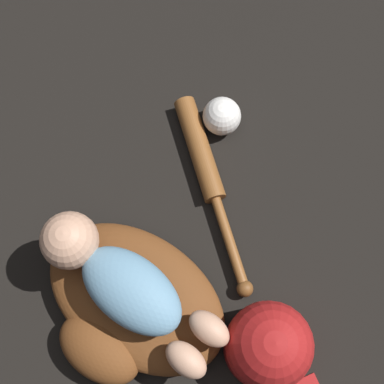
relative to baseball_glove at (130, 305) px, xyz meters
The scene contains 6 objects.
ground_plane 0.09m from the baseball_glove, 73.09° to the right, with size 6.00×6.00×0.00m, color black.
baseball_glove is the anchor object (origin of this frame).
baby_figure 0.09m from the baseball_glove, 55.23° to the right, with size 0.36×0.22×0.10m.
baseball_bat 0.31m from the baseball_glove, 101.83° to the right, with size 0.25×0.37×0.04m.
baseball 0.42m from the baseball_glove, 99.12° to the right, with size 0.08×0.08×0.08m.
baseball_cap 0.26m from the baseball_glove, behind, with size 0.21×0.22×0.15m.
Camera 1 is at (-0.16, 0.15, 1.03)m, focal length 50.00 mm.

